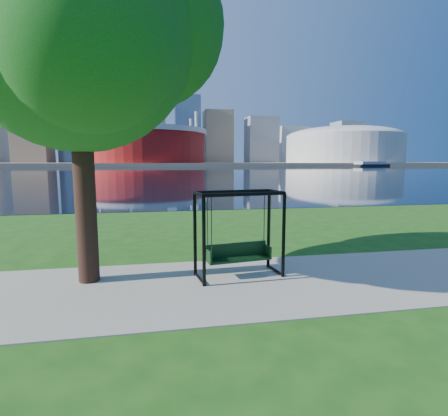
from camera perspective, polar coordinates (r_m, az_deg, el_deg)
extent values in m
plane|color=#1E5114|center=(8.72, -1.44, -11.50)|extent=(900.00, 900.00, 0.00)
cube|color=#9E937F|center=(8.25, -0.87, -12.52)|extent=(120.00, 4.00, 0.03)
cube|color=black|center=(110.18, -9.97, 6.00)|extent=(900.00, 180.00, 0.02)
cube|color=#937F60|center=(314.15, -10.44, 7.13)|extent=(900.00, 228.00, 2.00)
cylinder|color=maroon|center=(243.51, -12.82, 9.79)|extent=(80.00, 80.00, 22.00)
cylinder|color=silver|center=(244.09, -12.89, 12.02)|extent=(83.00, 83.00, 3.00)
cylinder|color=silver|center=(263.69, -5.41, 10.85)|extent=(2.00, 2.00, 32.00)
cylinder|color=silver|center=(265.85, -19.92, 10.41)|extent=(2.00, 2.00, 32.00)
cylinder|color=silver|center=(228.47, -21.47, 10.88)|extent=(2.00, 2.00, 32.00)
cylinder|color=silver|center=(225.95, -4.51, 11.41)|extent=(2.00, 2.00, 32.00)
cylinder|color=beige|center=(278.89, 18.91, 9.07)|extent=(84.00, 84.00, 20.00)
ellipsoid|color=beige|center=(279.33, 18.99, 10.91)|extent=(84.00, 84.00, 15.12)
cube|color=#998466|center=(326.42, -29.06, 14.26)|extent=(26.00, 26.00, 88.00)
cube|color=slate|center=(343.33, -22.83, 14.82)|extent=(30.00, 24.00, 95.00)
cube|color=gray|center=(317.47, -18.05, 13.58)|extent=(24.00, 24.00, 72.00)
cube|color=silver|center=(345.47, -12.34, 13.93)|extent=(32.00, 28.00, 80.00)
cube|color=slate|center=(320.46, -5.99, 12.59)|extent=(22.00, 22.00, 58.00)
cube|color=#998466|center=(338.66, -1.02, 11.51)|extent=(26.00, 26.00, 48.00)
cube|color=gray|center=(337.79, 6.10, 10.97)|extent=(28.00, 24.00, 42.00)
cube|color=silver|center=(374.26, 10.94, 10.08)|extent=(30.00, 26.00, 36.00)
cube|color=gray|center=(377.82, 19.27, 10.08)|extent=(24.00, 24.00, 40.00)
cube|color=#998466|center=(411.32, 23.10, 9.10)|extent=(26.00, 26.00, 32.00)
sphere|color=#998466|center=(336.02, -29.62, 22.29)|extent=(10.00, 10.00, 10.00)
cylinder|color=black|center=(7.90, -3.29, -5.61)|extent=(0.09, 0.09, 2.10)
cylinder|color=black|center=(8.64, 9.71, -4.56)|extent=(0.09, 0.09, 2.10)
cylinder|color=black|center=(8.67, -4.75, -4.42)|extent=(0.09, 0.09, 2.10)
cylinder|color=black|center=(9.35, 7.31, -3.57)|extent=(0.09, 0.09, 2.10)
cylinder|color=black|center=(8.05, 3.57, 2.23)|extent=(2.00, 0.37, 0.08)
cylinder|color=black|center=(8.81, 1.53, 2.71)|extent=(2.00, 0.37, 0.08)
cylinder|color=black|center=(8.12, -4.13, 2.27)|extent=(0.20, 0.83, 0.08)
cylinder|color=black|center=(8.55, -4.00, -11.40)|extent=(0.18, 0.82, 0.07)
cylinder|color=black|center=(8.84, 8.59, 2.64)|extent=(0.20, 0.83, 0.08)
cylinder|color=black|center=(9.24, 8.34, -10.00)|extent=(0.18, 0.82, 0.07)
cube|color=black|center=(8.73, 2.44, -8.34)|extent=(1.64, 0.64, 0.05)
cube|color=black|center=(8.84, 2.03, -6.79)|extent=(1.59, 0.27, 0.35)
cube|color=black|center=(8.46, -2.49, -7.97)|extent=(0.10, 0.41, 0.31)
cube|color=black|center=(9.00, 7.07, -7.07)|extent=(0.10, 0.41, 0.31)
cylinder|color=#2E2E33|center=(8.12, -2.06, -2.76)|extent=(0.02, 0.02, 1.33)
cylinder|color=#2E2E33|center=(8.67, 7.54, -2.16)|extent=(0.02, 0.02, 1.33)
cylinder|color=#2E2E33|center=(8.44, -2.72, -2.37)|extent=(0.02, 0.02, 1.33)
cylinder|color=#2E2E33|center=(8.97, 6.58, -1.82)|extent=(0.02, 0.02, 1.33)
cylinder|color=black|center=(8.67, -21.84, 4.03)|extent=(0.48, 0.48, 4.79)
sphere|color=#195318|center=(9.11, -22.96, 25.00)|extent=(5.23, 5.23, 5.23)
sphere|color=#195318|center=(9.71, -13.00, 26.94)|extent=(3.92, 3.92, 3.92)
sphere|color=#195318|center=(9.12, -32.63, 25.86)|extent=(4.14, 4.14, 4.14)
sphere|color=#195318|center=(7.74, -21.33, 24.11)|extent=(3.49, 3.49, 3.49)
sphere|color=#195318|center=(10.73, -25.40, 26.97)|extent=(3.70, 3.70, 3.70)
cube|color=black|center=(231.98, 22.75, 6.45)|extent=(29.88, 18.14, 1.16)
cube|color=#B9BAB5|center=(231.97, 22.77, 6.81)|extent=(23.94, 14.60, 1.75)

